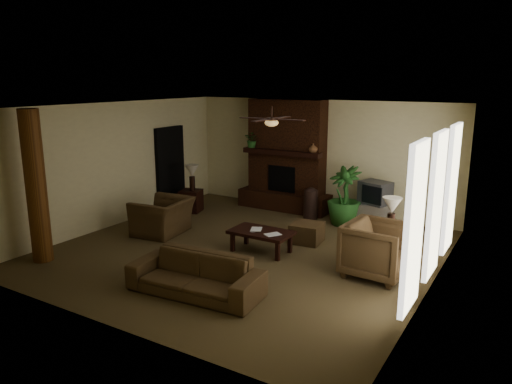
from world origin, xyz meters
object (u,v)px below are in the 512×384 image
Objects in this scene: lamp_left at (192,173)px; lamp_right at (392,208)px; sofa at (195,268)px; ottoman at (307,233)px; coffee_table at (261,234)px; floor_plant at (344,209)px; armchair_right at (378,247)px; side_table_right at (390,245)px; tv_stand at (375,214)px; side_table_left at (191,201)px; log_column at (36,187)px; floor_vase at (311,201)px; armchair_left at (163,211)px.

lamp_right is at bearing -8.60° from lamp_left.
ottoman is at bearing 77.16° from sofa.
lamp_right is at bearing 21.12° from coffee_table.
ottoman is at bearing 176.12° from lamp_right.
sofa is 2.14m from coffee_table.
sofa is 4.73m from floor_plant.
coffee_table is at bearing -158.88° from lamp_right.
floor_plant is (-1.58, 2.55, -0.14)m from armchair_right.
lamp_left is at bearing 150.92° from coffee_table.
coffee_table is at bearing 93.64° from armchair_right.
coffee_table is 2.44m from side_table_right.
ottoman is (0.51, 0.99, -0.17)m from coffee_table.
floor_plant is 2.10× the size of lamp_right.
sofa is 3.77m from lamp_right.
sofa is at bearing -125.48° from side_table_right.
ottoman is 2.11m from tv_stand.
ottoman is at bearing -10.22° from side_table_left.
log_column is 4.22m from coffee_table.
side_table_right is (5.51, 3.41, -1.12)m from log_column.
tv_stand is at bearing 67.45° from ottoman.
floor_vase is 1.40× the size of side_table_right.
lamp_right is (5.29, -0.76, 0.73)m from side_table_left.
floor_plant reaches higher than side_table_left.
lamp_left reaches higher than floor_vase.
floor_vase is at bearing 132.11° from armchair_left.
floor_vase is at bearing 58.48° from log_column.
floor_vase is at bearing 145.17° from side_table_right.
side_table_right is (2.25, 0.93, -0.10)m from coffee_table.
coffee_table is 2.50m from lamp_right.
log_column is at bearing -93.66° from lamp_left.
ottoman is 0.78× the size of floor_vase.
side_table_left is (0.23, 4.10, -1.12)m from log_column.
floor_vase is at bearing 112.28° from ottoman.
log_column reaches higher than floor_vase.
coffee_table is 2.00× the size of ottoman.
armchair_right reaches higher than tv_stand.
side_table_right is (-0.04, 0.93, -0.25)m from armchair_right.
sofa reaches higher than side_table_left.
coffee_table is at bearing 86.97° from sofa.
floor_plant is at bearing 13.83° from side_table_left.
log_column is 4.17m from lamp_left.
lamp_right is at bearing 93.95° from armchair_left.
lamp_left reaches higher than floor_plant.
sofa is at bearing -97.87° from floor_plant.
side_table_left is at bearing 76.60° from armchair_right.
armchair_left is at bearing 70.57° from log_column.
floor_plant is 2.48× the size of side_table_left.
lamp_left reaches higher than ottoman.
lamp_left is 1.18× the size of side_table_right.
floor_vase is (-0.21, 4.74, 0.01)m from sofa.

